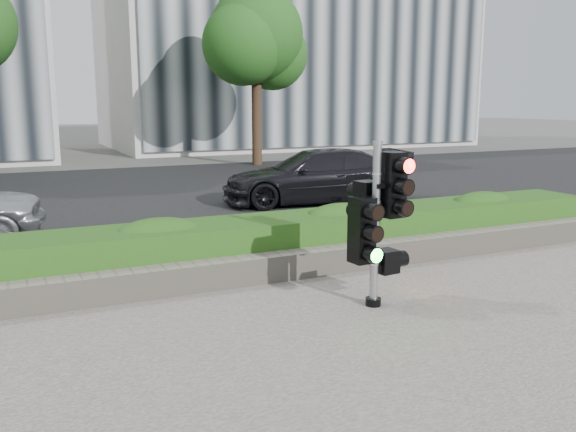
% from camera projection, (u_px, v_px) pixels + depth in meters
% --- Properties ---
extents(ground, '(120.00, 120.00, 0.00)m').
position_uv_depth(ground, '(338.00, 333.00, 6.19)').
color(ground, '#51514C').
rests_on(ground, ground).
extents(road, '(60.00, 13.00, 0.02)m').
position_uv_depth(road, '(136.00, 196.00, 15.07)').
color(road, black).
rests_on(road, ground).
extents(curb, '(60.00, 0.25, 0.12)m').
position_uv_depth(curb, '(231.00, 256.00, 8.98)').
color(curb, gray).
rests_on(curb, ground).
extents(stone_wall, '(12.00, 0.32, 0.34)m').
position_uv_depth(stone_wall, '(265.00, 268.00, 7.84)').
color(stone_wall, gray).
rests_on(stone_wall, sidewalk).
extents(hedge, '(12.00, 1.00, 0.68)m').
position_uv_depth(hedge, '(246.00, 245.00, 8.39)').
color(hedge, '#468529').
rests_on(hedge, sidewalk).
extents(building_right, '(18.00, 10.00, 12.00)m').
position_uv_depth(building_right, '(284.00, 29.00, 31.90)').
color(building_right, '#B7B7B2').
rests_on(building_right, ground).
extents(tree_right, '(4.10, 3.58, 6.53)m').
position_uv_depth(tree_right, '(255.00, 38.00, 21.47)').
color(tree_right, black).
rests_on(tree_right, ground).
extents(traffic_signal, '(0.66, 0.50, 1.86)m').
position_uv_depth(traffic_signal, '(376.00, 216.00, 6.77)').
color(traffic_signal, black).
rests_on(traffic_signal, sidewalk).
extents(car_dark, '(4.47, 2.52, 1.22)m').
position_uv_depth(car_dark, '(315.00, 176.00, 13.85)').
color(car_dark, black).
rests_on(car_dark, road).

